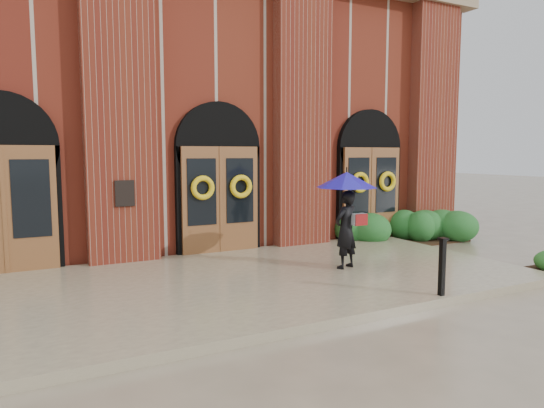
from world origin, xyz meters
TOP-DOWN VIEW (x-y plane):
  - ground at (0.00, 0.00)m, footprint 90.00×90.00m
  - landing at (0.00, 0.15)m, footprint 10.00×5.30m
  - church_building at (0.00, 8.78)m, footprint 16.20×12.53m
  - man_with_umbrella at (1.65, -0.04)m, footprint 1.54×1.54m
  - metal_post at (1.91, -2.35)m, footprint 0.13×0.13m
  - hedge_wall_right at (5.32, 2.20)m, footprint 3.21×1.29m

SIDE VIEW (x-z plane):
  - ground at x=0.00m, z-range 0.00..0.00m
  - landing at x=0.00m, z-range 0.00..0.15m
  - hedge_wall_right at x=5.32m, z-range 0.00..0.83m
  - metal_post at x=1.91m, z-range 0.17..1.14m
  - man_with_umbrella at x=1.65m, z-range 0.54..2.51m
  - church_building at x=0.00m, z-range 0.00..7.00m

